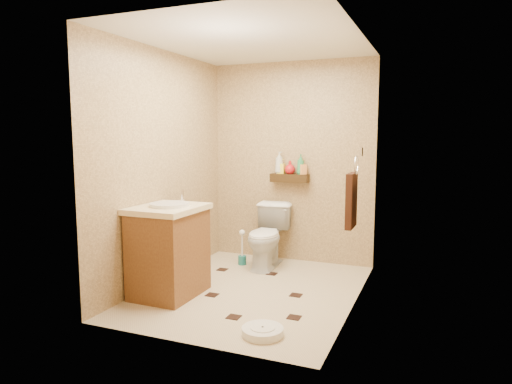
% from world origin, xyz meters
% --- Properties ---
extents(ground, '(2.50, 2.50, 0.00)m').
position_xyz_m(ground, '(0.00, 0.00, 0.00)').
color(ground, beige).
rests_on(ground, ground).
extents(wall_back, '(2.00, 0.04, 2.40)m').
position_xyz_m(wall_back, '(0.00, 1.25, 1.20)').
color(wall_back, tan).
rests_on(wall_back, ground).
extents(wall_front, '(2.00, 0.04, 2.40)m').
position_xyz_m(wall_front, '(0.00, -1.25, 1.20)').
color(wall_front, tan).
rests_on(wall_front, ground).
extents(wall_left, '(0.04, 2.50, 2.40)m').
position_xyz_m(wall_left, '(-1.00, 0.00, 1.20)').
color(wall_left, tan).
rests_on(wall_left, ground).
extents(wall_right, '(0.04, 2.50, 2.40)m').
position_xyz_m(wall_right, '(1.00, 0.00, 1.20)').
color(wall_right, tan).
rests_on(wall_right, ground).
extents(ceiling, '(2.00, 2.50, 0.02)m').
position_xyz_m(ceiling, '(0.00, 0.00, 2.40)').
color(ceiling, silver).
rests_on(ceiling, wall_back).
extents(wall_shelf, '(0.46, 0.14, 0.10)m').
position_xyz_m(wall_shelf, '(0.00, 1.17, 1.02)').
color(wall_shelf, '#34220E').
rests_on(wall_shelf, wall_back).
extents(floor_accents, '(1.29, 1.37, 0.01)m').
position_xyz_m(floor_accents, '(0.04, -0.05, 0.00)').
color(floor_accents, black).
rests_on(floor_accents, ground).
extents(toilet, '(0.44, 0.74, 0.73)m').
position_xyz_m(toilet, '(-0.16, 0.83, 0.36)').
color(toilet, white).
rests_on(toilet, ground).
extents(vanity, '(0.59, 0.72, 1.00)m').
position_xyz_m(vanity, '(-0.70, -0.40, 0.45)').
color(vanity, brown).
rests_on(vanity, ground).
extents(bathroom_scale, '(0.33, 0.33, 0.07)m').
position_xyz_m(bathroom_scale, '(0.46, -0.91, 0.03)').
color(bathroom_scale, white).
rests_on(bathroom_scale, ground).
extents(toilet_brush, '(0.10, 0.10, 0.42)m').
position_xyz_m(toilet_brush, '(-0.46, 0.80, 0.15)').
color(toilet_brush, '#1A6869').
rests_on(toilet_brush, ground).
extents(towel_ring, '(0.12, 0.30, 0.76)m').
position_xyz_m(towel_ring, '(0.91, 0.25, 0.95)').
color(towel_ring, silver).
rests_on(towel_ring, wall_right).
extents(toilet_paper, '(0.12, 0.11, 0.12)m').
position_xyz_m(toilet_paper, '(-0.94, 0.65, 0.60)').
color(toilet_paper, white).
rests_on(toilet_paper, wall_left).
extents(bottle_a, '(0.15, 0.15, 0.27)m').
position_xyz_m(bottle_a, '(-0.13, 1.17, 1.20)').
color(bottle_a, beige).
rests_on(bottle_a, wall_shelf).
extents(bottle_b, '(0.09, 0.09, 0.18)m').
position_xyz_m(bottle_b, '(-0.11, 1.17, 1.16)').
color(bottle_b, '#FFF035').
rests_on(bottle_b, wall_shelf).
extents(bottle_c, '(0.15, 0.15, 0.16)m').
position_xyz_m(bottle_c, '(0.00, 1.17, 1.15)').
color(bottle_c, red).
rests_on(bottle_c, wall_shelf).
extents(bottle_d, '(0.10, 0.10, 0.24)m').
position_xyz_m(bottle_d, '(0.14, 1.17, 1.19)').
color(bottle_d, '#2D8953').
rests_on(bottle_d, wall_shelf).
extents(bottle_e, '(0.11, 0.11, 0.18)m').
position_xyz_m(bottle_e, '(0.16, 1.17, 1.16)').
color(bottle_e, '#F99F53').
rests_on(bottle_e, wall_shelf).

